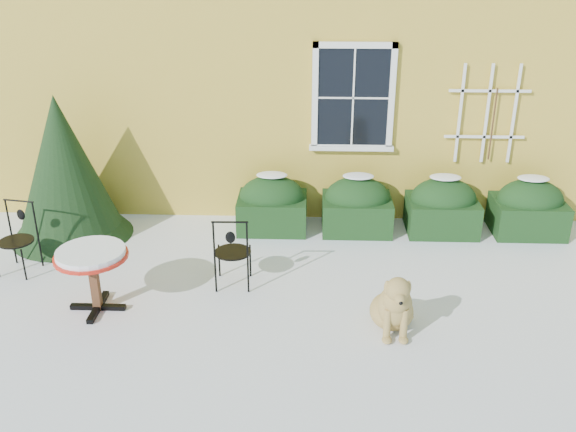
{
  "coord_description": "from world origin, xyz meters",
  "views": [
    {
      "loc": [
        0.28,
        -6.51,
        4.24
      ],
      "look_at": [
        0.0,
        1.0,
        0.9
      ],
      "focal_mm": 40.0,
      "sensor_mm": 36.0,
      "label": 1
    }
  ],
  "objects_px": {
    "bistro_table": "(92,260)",
    "dog": "(394,307)",
    "evergreen_shrub": "(66,182)",
    "patio_chair_near": "(232,251)",
    "patio_chair_far": "(17,238)"
  },
  "relations": [
    {
      "from": "patio_chair_far",
      "to": "bistro_table",
      "type": "bearing_deg",
      "value": -25.82
    },
    {
      "from": "patio_chair_near",
      "to": "patio_chair_far",
      "type": "distance_m",
      "value": 2.95
    },
    {
      "from": "evergreen_shrub",
      "to": "dog",
      "type": "xyz_separation_m",
      "value": [
        4.57,
        -2.39,
        -0.55
      ]
    },
    {
      "from": "evergreen_shrub",
      "to": "bistro_table",
      "type": "distance_m",
      "value": 2.3
    },
    {
      "from": "patio_chair_near",
      "to": "dog",
      "type": "height_order",
      "value": "patio_chair_near"
    },
    {
      "from": "bistro_table",
      "to": "patio_chair_far",
      "type": "bearing_deg",
      "value": 144.45
    },
    {
      "from": "patio_chair_near",
      "to": "patio_chair_far",
      "type": "height_order",
      "value": "patio_chair_near"
    },
    {
      "from": "evergreen_shrub",
      "to": "patio_chair_near",
      "type": "height_order",
      "value": "evergreen_shrub"
    },
    {
      "from": "evergreen_shrub",
      "to": "dog",
      "type": "bearing_deg",
      "value": -27.59
    },
    {
      "from": "patio_chair_far",
      "to": "dog",
      "type": "distance_m",
      "value": 5.06
    },
    {
      "from": "bistro_table",
      "to": "dog",
      "type": "bearing_deg",
      "value": -5.39
    },
    {
      "from": "patio_chair_far",
      "to": "dog",
      "type": "relative_size",
      "value": 1.07
    },
    {
      "from": "patio_chair_near",
      "to": "dog",
      "type": "bearing_deg",
      "value": 152.15
    },
    {
      "from": "evergreen_shrub",
      "to": "patio_chair_near",
      "type": "relative_size",
      "value": 2.17
    },
    {
      "from": "evergreen_shrub",
      "to": "bistro_table",
      "type": "relative_size",
      "value": 2.48
    }
  ]
}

